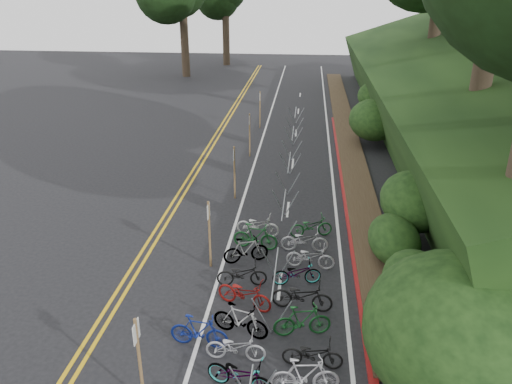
% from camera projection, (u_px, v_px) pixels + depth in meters
% --- Properties ---
extents(ground, '(120.00, 120.00, 0.00)m').
position_uv_depth(ground, '(153.00, 365.00, 13.11)').
color(ground, black).
rests_on(ground, ground).
extents(road_markings, '(7.47, 80.00, 0.01)m').
position_uv_depth(road_markings, '(233.00, 206.00, 22.29)').
color(road_markings, gold).
rests_on(road_markings, ground).
extents(red_curb, '(0.25, 28.00, 0.10)m').
position_uv_depth(red_curb, '(345.00, 193.00, 23.53)').
color(red_curb, maroon).
rests_on(red_curb, ground).
extents(embankment, '(14.30, 48.14, 9.11)m').
position_uv_depth(embankment, '(470.00, 109.00, 28.29)').
color(embankment, black).
rests_on(embankment, ground).
extents(bike_racks_rest, '(1.14, 23.00, 1.17)m').
position_uv_depth(bike_racks_rest, '(289.00, 168.00, 24.39)').
color(bike_racks_rest, gray).
rests_on(bike_racks_rest, ground).
extents(signpost_near, '(0.08, 0.40, 2.43)m').
position_uv_depth(signpost_near, '(139.00, 356.00, 11.40)').
color(signpost_near, brown).
rests_on(signpost_near, ground).
extents(signposts_rest, '(0.08, 18.40, 2.50)m').
position_uv_depth(signposts_rest, '(243.00, 149.00, 25.30)').
color(signposts_rest, brown).
rests_on(signposts_rest, ground).
extents(bike_front, '(0.65, 1.71, 1.00)m').
position_uv_depth(bike_front, '(199.00, 331.00, 13.58)').
color(bike_front, navy).
rests_on(bike_front, ground).
extents(bike_valet, '(3.29, 12.51, 1.04)m').
position_uv_depth(bike_valet, '(274.00, 305.00, 14.76)').
color(bike_valet, black).
rests_on(bike_valet, ground).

